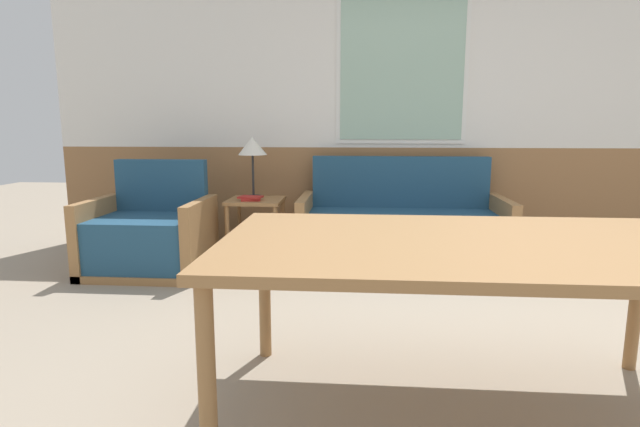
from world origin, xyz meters
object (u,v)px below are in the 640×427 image
(couch, at_px, (401,232))
(table_lamp, at_px, (252,148))
(dining_table, at_px, (469,255))
(armchair, at_px, (150,238))
(side_table, at_px, (256,211))

(couch, relative_size, table_lamp, 3.27)
(couch, xyz_separation_m, table_lamp, (-1.32, 0.06, 0.72))
(table_lamp, height_order, dining_table, table_lamp)
(table_lamp, distance_m, dining_table, 2.82)
(couch, bearing_deg, table_lamp, 177.23)
(table_lamp, bearing_deg, dining_table, -60.40)
(dining_table, bearing_deg, couch, 91.58)
(armchair, distance_m, side_table, 0.92)
(couch, height_order, armchair, couch)
(dining_table, bearing_deg, table_lamp, 119.60)
(armchair, relative_size, side_table, 1.71)
(couch, relative_size, armchair, 1.87)
(couch, height_order, table_lamp, table_lamp)
(side_table, distance_m, dining_table, 2.73)
(armchair, height_order, dining_table, armchair)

